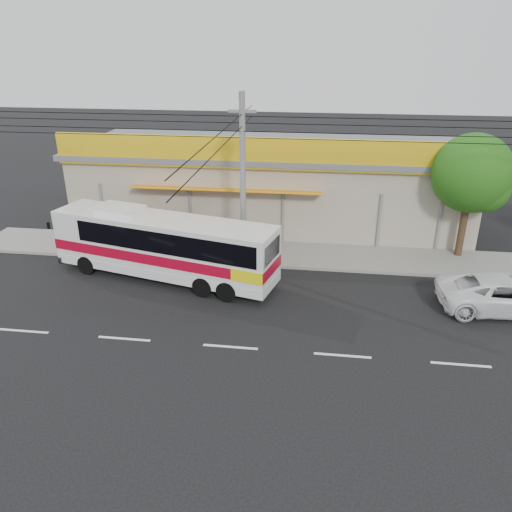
{
  "coord_description": "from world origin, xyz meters",
  "views": [
    {
      "loc": [
        2.94,
        -17.4,
        10.23
      ],
      "look_at": [
        0.33,
        2.0,
        1.66
      ],
      "focal_mm": 35.0,
      "sensor_mm": 36.0,
      "label": 1
    }
  ],
  "objects_px": {
    "motorbike_red": "(150,228)",
    "motorbike_dark": "(77,224)",
    "white_car": "(504,294)",
    "utility_pole": "(242,126)",
    "tree_near": "(474,176)",
    "coach_bus": "(167,244)"
  },
  "relations": [
    {
      "from": "motorbike_dark",
      "to": "white_car",
      "type": "bearing_deg",
      "value": -82.15
    },
    {
      "from": "coach_bus",
      "to": "motorbike_dark",
      "type": "height_order",
      "value": "coach_bus"
    },
    {
      "from": "motorbike_red",
      "to": "utility_pole",
      "type": "relative_size",
      "value": 0.06
    },
    {
      "from": "coach_bus",
      "to": "motorbike_red",
      "type": "bearing_deg",
      "value": 132.37
    },
    {
      "from": "motorbike_red",
      "to": "utility_pole",
      "type": "xyz_separation_m",
      "value": [
        5.65,
        -2.89,
        6.06
      ]
    },
    {
      "from": "utility_pole",
      "to": "tree_near",
      "type": "distance_m",
      "value": 11.31
    },
    {
      "from": "motorbike_red",
      "to": "white_car",
      "type": "bearing_deg",
      "value": -136.51
    },
    {
      "from": "coach_bus",
      "to": "white_car",
      "type": "xyz_separation_m",
      "value": [
        14.35,
        -1.02,
        -1.01
      ]
    },
    {
      "from": "white_car",
      "to": "tree_near",
      "type": "relative_size",
      "value": 0.83
    },
    {
      "from": "motorbike_red",
      "to": "motorbike_dark",
      "type": "relative_size",
      "value": 1.15
    },
    {
      "from": "utility_pole",
      "to": "tree_near",
      "type": "relative_size",
      "value": 5.45
    },
    {
      "from": "motorbike_red",
      "to": "utility_pole",
      "type": "height_order",
      "value": "utility_pole"
    },
    {
      "from": "motorbike_red",
      "to": "motorbike_dark",
      "type": "distance_m",
      "value": 4.28
    },
    {
      "from": "white_car",
      "to": "utility_pole",
      "type": "relative_size",
      "value": 0.15
    },
    {
      "from": "coach_bus",
      "to": "motorbike_dark",
      "type": "bearing_deg",
      "value": 159.6
    },
    {
      "from": "tree_near",
      "to": "motorbike_red",
      "type": "bearing_deg",
      "value": 179.33
    },
    {
      "from": "white_car",
      "to": "tree_near",
      "type": "height_order",
      "value": "tree_near"
    },
    {
      "from": "motorbike_red",
      "to": "motorbike_dark",
      "type": "bearing_deg",
      "value": 59.54
    },
    {
      "from": "white_car",
      "to": "utility_pole",
      "type": "distance_m",
      "value": 12.88
    },
    {
      "from": "coach_bus",
      "to": "motorbike_red",
      "type": "height_order",
      "value": "coach_bus"
    },
    {
      "from": "coach_bus",
      "to": "white_car",
      "type": "height_order",
      "value": "coach_bus"
    },
    {
      "from": "coach_bus",
      "to": "white_car",
      "type": "distance_m",
      "value": 14.42
    }
  ]
}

